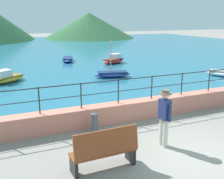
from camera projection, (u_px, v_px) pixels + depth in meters
ground_plane at (189, 155)px, 7.80m from camera, size 120.00×120.00×0.00m
promenade_wall at (135, 110)px, 10.54m from camera, size 20.00×0.56×0.70m
railing at (136, 85)px, 10.29m from camera, size 18.44×0.04×0.90m
lake_water at (37, 51)px, 30.64m from camera, size 64.00×44.32×0.06m
hill_secondary at (89, 26)px, 49.20m from camera, size 16.13×16.13×4.42m
bench_main at (105, 150)px, 6.93m from camera, size 1.71×0.60×1.13m
person_walking at (164, 115)px, 8.13m from camera, size 0.38×0.57×1.75m
bollard at (94, 124)px, 9.20m from camera, size 0.24×0.24×0.67m
boat_1 at (114, 60)px, 22.74m from camera, size 2.45×1.87×0.76m
boat_2 at (224, 73)px, 17.71m from camera, size 1.92×2.44×2.13m
boat_3 at (68, 59)px, 23.54m from camera, size 1.54×2.46×0.36m
boat_4 at (7, 78)px, 16.10m from camera, size 2.38×2.10×0.76m
boat_5 at (112, 74)px, 17.50m from camera, size 2.45×1.43×2.31m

